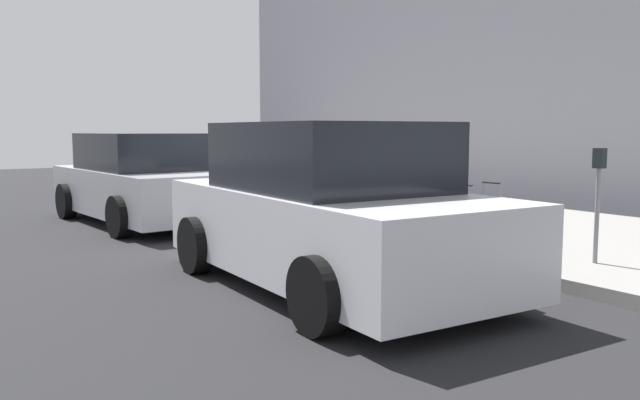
% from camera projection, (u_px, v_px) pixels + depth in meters
% --- Properties ---
extents(ground_plane, '(40.00, 40.00, 0.00)m').
position_uv_depth(ground_plane, '(280.00, 226.00, 10.92)').
color(ground_plane, black).
extents(sidewalk_curb, '(18.00, 5.00, 0.14)m').
position_uv_depth(sidewalk_curb, '(393.00, 211.00, 12.31)').
color(sidewalk_curb, gray).
rests_on(sidewalk_curb, ground_plane).
extents(suitcase_navy_0, '(0.35, 0.21, 0.83)m').
position_uv_depth(suitcase_navy_0, '(490.00, 224.00, 8.11)').
color(suitcase_navy_0, navy).
rests_on(suitcase_navy_0, sidewalk_curb).
extents(suitcase_teal_1, '(0.50, 0.23, 0.77)m').
position_uv_depth(suitcase_teal_1, '(460.00, 221.00, 8.49)').
color(suitcase_teal_1, '#0F606B').
rests_on(suitcase_teal_1, sidewalk_curb).
extents(suitcase_red_2, '(0.48, 0.23, 0.64)m').
position_uv_depth(suitcase_red_2, '(432.00, 215.00, 8.96)').
color(suitcase_red_2, red).
rests_on(suitcase_red_2, sidewalk_curb).
extents(suitcase_silver_3, '(0.44, 0.29, 1.07)m').
position_uv_depth(suitcase_silver_3, '(402.00, 205.00, 9.31)').
color(suitcase_silver_3, '#9EA0A8').
rests_on(suitcase_silver_3, sidewalk_curb).
extents(suitcase_black_4, '(0.41, 0.23, 0.74)m').
position_uv_depth(suitcase_black_4, '(382.00, 205.00, 9.73)').
color(suitcase_black_4, black).
rests_on(suitcase_black_4, sidewalk_curb).
extents(suitcase_maroon_5, '(0.40, 0.28, 0.95)m').
position_uv_depth(suitcase_maroon_5, '(365.00, 204.00, 10.14)').
color(suitcase_maroon_5, maroon).
rests_on(suitcase_maroon_5, sidewalk_curb).
extents(suitcase_olive_6, '(0.40, 0.26, 0.79)m').
position_uv_depth(suitcase_olive_6, '(346.00, 205.00, 10.51)').
color(suitcase_olive_6, '#59601E').
rests_on(suitcase_olive_6, sidewalk_curb).
extents(suitcase_navy_7, '(0.51, 0.24, 0.85)m').
position_uv_depth(suitcase_navy_7, '(330.00, 200.00, 10.96)').
color(suitcase_navy_7, navy).
rests_on(suitcase_navy_7, sidewalk_curb).
extents(suitcase_teal_8, '(0.49, 0.26, 0.76)m').
position_uv_depth(suitcase_teal_8, '(311.00, 194.00, 11.39)').
color(suitcase_teal_8, '#0F606B').
rests_on(suitcase_teal_8, sidewalk_curb).
extents(suitcase_red_9, '(0.37, 0.23, 0.62)m').
position_uv_depth(suitcase_red_9, '(294.00, 195.00, 11.79)').
color(suitcase_red_9, red).
rests_on(suitcase_red_9, sidewalk_curb).
extents(fire_hydrant, '(0.39, 0.21, 0.77)m').
position_uv_depth(fire_hydrant, '(270.00, 185.00, 12.57)').
color(fire_hydrant, '#99999E').
rests_on(fire_hydrant, sidewalk_curb).
extents(bollard_post, '(0.13, 0.13, 0.73)m').
position_uv_depth(bollard_post, '(245.00, 185.00, 13.10)').
color(bollard_post, brown).
rests_on(bollard_post, sidewalk_curb).
extents(parking_meter, '(0.12, 0.09, 1.27)m').
position_uv_depth(parking_meter, '(598.00, 189.00, 7.08)').
color(parking_meter, slate).
rests_on(parking_meter, sidewalk_curb).
extents(parked_car_white_0, '(4.31, 2.24, 1.68)m').
position_uv_depth(parked_car_white_0, '(329.00, 211.00, 6.60)').
color(parked_car_white_0, silver).
rests_on(parked_car_white_0, ground_plane).
extents(parked_car_silver_1, '(4.42, 2.24, 1.55)m').
position_uv_depth(parked_car_silver_1, '(143.00, 181.00, 11.22)').
color(parked_car_silver_1, '#B2B5BA').
rests_on(parked_car_silver_1, ground_plane).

